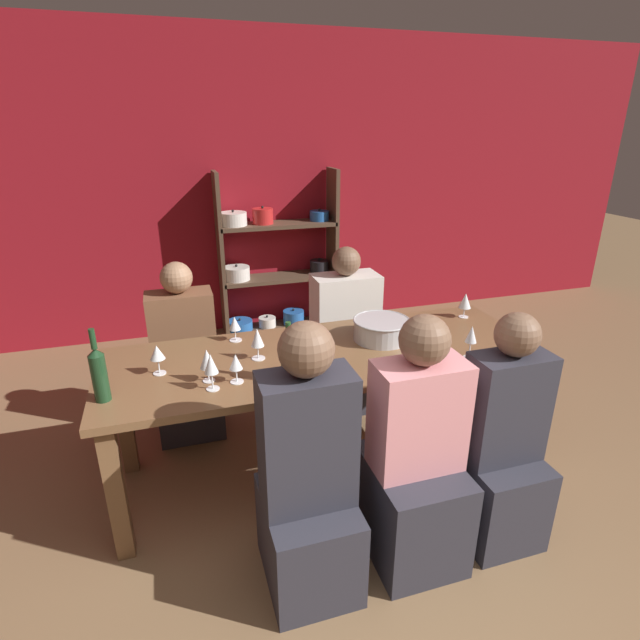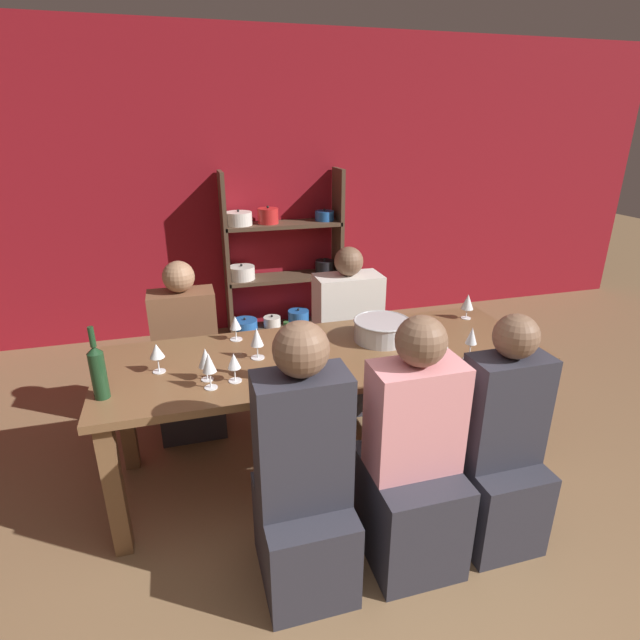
% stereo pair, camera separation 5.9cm
% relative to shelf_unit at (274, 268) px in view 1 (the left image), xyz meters
% --- Properties ---
extents(wall_back_red, '(8.80, 0.06, 2.70)m').
position_rel_shelf_unit_xyz_m(wall_back_red, '(-0.33, 0.20, 0.72)').
color(wall_back_red, maroon).
rests_on(wall_back_red, ground_plane).
extents(shelf_unit, '(1.11, 0.30, 1.53)m').
position_rel_shelf_unit_xyz_m(shelf_unit, '(0.00, 0.00, 0.00)').
color(shelf_unit, '#4C3828').
rests_on(shelf_unit, ground_plane).
extents(dining_table, '(2.36, 0.82, 0.76)m').
position_rel_shelf_unit_xyz_m(dining_table, '(-0.19, -2.19, 0.03)').
color(dining_table, brown).
rests_on(dining_table, ground_plane).
extents(mixing_bowl, '(0.33, 0.33, 0.12)m').
position_rel_shelf_unit_xyz_m(mixing_bowl, '(0.17, -2.12, 0.19)').
color(mixing_bowl, '#B7BABC').
rests_on(mixing_bowl, dining_table).
extents(wine_bottle_green, '(0.08, 0.08, 0.31)m').
position_rel_shelf_unit_xyz_m(wine_bottle_green, '(-0.45, -2.45, 0.25)').
color(wine_bottle_green, '#1E4C23').
rests_on(wine_bottle_green, dining_table).
extents(wine_bottle_dark, '(0.07, 0.07, 0.35)m').
position_rel_shelf_unit_xyz_m(wine_bottle_dark, '(-1.30, -2.37, 0.26)').
color(wine_bottle_dark, '#19381E').
rests_on(wine_bottle_dark, dining_table).
extents(wine_glass_empty_a, '(0.07, 0.07, 0.17)m').
position_rel_shelf_unit_xyz_m(wine_glass_empty_a, '(-0.55, -2.16, 0.24)').
color(wine_glass_empty_a, white).
rests_on(wine_glass_empty_a, dining_table).
extents(wine_glass_red_a, '(0.07, 0.07, 0.18)m').
position_rel_shelf_unit_xyz_m(wine_glass_red_a, '(-0.82, -2.42, 0.25)').
color(wine_glass_red_a, white).
rests_on(wine_glass_red_a, dining_table).
extents(wine_glass_empty_b, '(0.06, 0.06, 0.15)m').
position_rel_shelf_unit_xyz_m(wine_glass_empty_b, '(-0.70, -2.38, 0.23)').
color(wine_glass_empty_b, white).
rests_on(wine_glass_empty_b, dining_table).
extents(wine_glass_empty_c, '(0.07, 0.07, 0.17)m').
position_rel_shelf_unit_xyz_m(wine_glass_empty_c, '(-0.83, -2.33, 0.24)').
color(wine_glass_empty_c, white).
rests_on(wine_glass_empty_c, dining_table).
extents(wine_glass_white_a, '(0.07, 0.07, 0.15)m').
position_rel_shelf_unit_xyz_m(wine_glass_white_a, '(-1.05, -2.18, 0.24)').
color(wine_glass_white_a, white).
rests_on(wine_glass_white_a, dining_table).
extents(wine_glass_red_b, '(0.06, 0.06, 0.18)m').
position_rel_shelf_unit_xyz_m(wine_glass_red_b, '(0.52, -2.48, 0.26)').
color(wine_glass_red_b, white).
rests_on(wine_glass_red_b, dining_table).
extents(wine_glass_white_b, '(0.08, 0.08, 0.16)m').
position_rel_shelf_unit_xyz_m(wine_glass_white_b, '(0.38, -2.43, 0.23)').
color(wine_glass_white_b, white).
rests_on(wine_glass_white_b, dining_table).
extents(wine_glass_empty_d, '(0.07, 0.07, 0.14)m').
position_rel_shelf_unit_xyz_m(wine_glass_empty_d, '(-0.63, -1.89, 0.23)').
color(wine_glass_empty_d, white).
rests_on(wine_glass_empty_d, dining_table).
extents(wine_glass_white_c, '(0.08, 0.08, 0.16)m').
position_rel_shelf_unit_xyz_m(wine_glass_white_c, '(0.82, -1.95, 0.23)').
color(wine_glass_white_c, white).
rests_on(wine_glass_white_c, dining_table).
extents(cell_phone, '(0.16, 0.12, 0.01)m').
position_rel_shelf_unit_xyz_m(cell_phone, '(0.24, -2.45, 0.13)').
color(cell_phone, '#1E2338').
rests_on(cell_phone, dining_table).
extents(person_near_a, '(0.36, 0.45, 1.17)m').
position_rel_shelf_unit_xyz_m(person_near_a, '(0.46, -2.89, -0.20)').
color(person_near_a, '#2D2D38').
rests_on(person_near_a, ground_plane).
extents(person_far_a, '(0.46, 0.57, 1.15)m').
position_rel_shelf_unit_xyz_m(person_far_a, '(0.20, -1.45, -0.22)').
color(person_far_a, '#2D2D38').
rests_on(person_far_a, ground_plane).
extents(person_near_b, '(0.38, 0.48, 1.24)m').
position_rel_shelf_unit_xyz_m(person_near_b, '(-0.49, -2.90, -0.17)').
color(person_near_b, '#2D2D38').
rests_on(person_near_b, ground_plane).
extents(person_far_b, '(0.41, 0.51, 1.14)m').
position_rel_shelf_unit_xyz_m(person_far_b, '(-0.92, -1.48, -0.22)').
color(person_far_b, '#2D2D38').
rests_on(person_far_b, ground_plane).
extents(person_near_c, '(0.40, 0.50, 1.21)m').
position_rel_shelf_unit_xyz_m(person_near_c, '(0.01, -2.89, -0.19)').
color(person_near_c, '#2D2D38').
rests_on(person_near_c, ground_plane).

